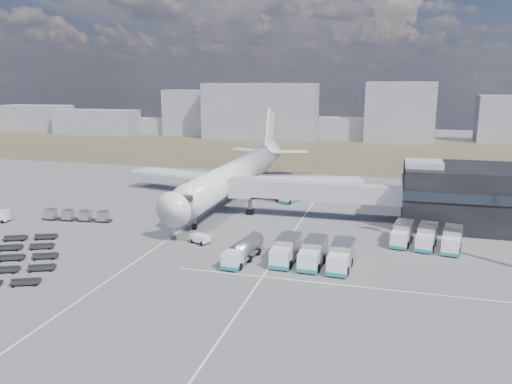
# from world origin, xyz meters

# --- Properties ---
(ground) EXTENTS (420.00, 420.00, 0.00)m
(ground) POSITION_xyz_m (0.00, 0.00, 0.00)
(ground) COLOR #565659
(ground) RESTS_ON ground
(grass_strip) EXTENTS (420.00, 90.00, 0.01)m
(grass_strip) POSITION_xyz_m (0.00, 110.00, 0.01)
(grass_strip) COLOR brown
(grass_strip) RESTS_ON ground
(lane_markings) EXTENTS (47.12, 110.00, 0.01)m
(lane_markings) POSITION_xyz_m (9.77, 3.00, 0.01)
(lane_markings) COLOR silver
(lane_markings) RESTS_ON ground
(terminal) EXTENTS (30.40, 16.40, 11.00)m
(terminal) POSITION_xyz_m (47.77, 23.96, 5.25)
(terminal) COLOR black
(terminal) RESTS_ON ground
(jet_bridge) EXTENTS (30.30, 3.80, 7.05)m
(jet_bridge) POSITION_xyz_m (15.90, 20.42, 5.05)
(jet_bridge) COLOR #939399
(jet_bridge) RESTS_ON ground
(airliner) EXTENTS (51.59, 64.53, 17.62)m
(airliner) POSITION_xyz_m (0.00, 32.38, 5.29)
(airliner) COLOR silver
(airliner) RESTS_ON ground
(skyline) EXTENTS (300.31, 26.23, 24.19)m
(skyline) POSITION_xyz_m (-5.37, 147.58, 9.23)
(skyline) COLOR gray
(skyline) RESTS_ON ground
(fuel_tanker) EXTENTS (3.47, 9.44, 2.98)m
(fuel_tanker) POSITION_xyz_m (12.03, -3.21, 1.49)
(fuel_tanker) COLOR silver
(fuel_tanker) RESTS_ON ground
(pushback_tug) EXTENTS (3.26, 2.61, 1.33)m
(pushback_tug) POSITION_xyz_m (3.59, 2.35, 0.67)
(pushback_tug) COLOR silver
(pushback_tug) RESTS_ON ground
(catering_truck) EXTENTS (4.09, 6.26, 2.67)m
(catering_truck) POSITION_xyz_m (11.41, 32.57, 1.36)
(catering_truck) COLOR silver
(catering_truck) RESTS_ON ground
(service_trucks_near) EXTENTS (10.49, 8.17, 3.07)m
(service_trucks_near) POSITION_xyz_m (21.40, -2.20, 1.67)
(service_trucks_near) COLOR silver
(service_trucks_near) RESTS_ON ground
(service_trucks_far) EXTENTS (10.52, 8.63, 2.88)m
(service_trucks_far) POSITION_xyz_m (36.37, 9.61, 1.56)
(service_trucks_far) COLOR silver
(service_trucks_far) RESTS_ON ground
(uld_row) EXTENTS (12.50, 3.04, 1.72)m
(uld_row) POSITION_xyz_m (-21.89, 8.31, 1.03)
(uld_row) COLOR black
(uld_row) RESTS_ON ground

